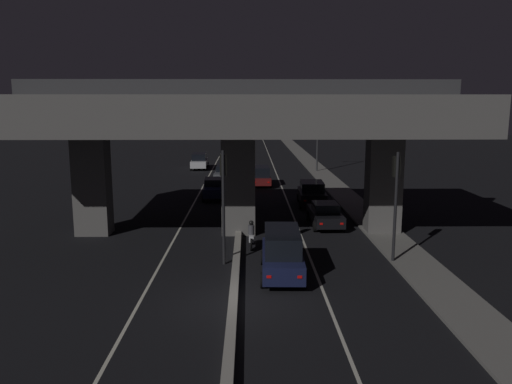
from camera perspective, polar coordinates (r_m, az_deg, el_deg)
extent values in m
plane|color=black|center=(18.90, -2.60, -12.64)|extent=(200.00, 200.00, 0.00)
cube|color=beige|center=(53.09, -5.26, 2.14)|extent=(0.12, 126.00, 0.00)
cube|color=beige|center=(53.01, 2.33, 2.16)|extent=(0.12, 126.00, 0.00)
cube|color=gray|center=(52.91, -1.47, 2.31)|extent=(0.33, 126.00, 0.30)
cube|color=slate|center=(46.63, 8.61, 1.04)|extent=(2.17, 126.00, 0.13)
cube|color=#5B5956|center=(29.32, -18.22, 0.87)|extent=(1.86, 1.37, 5.72)
cube|color=#5B5956|center=(28.99, 14.36, 0.96)|extent=(1.86, 1.37, 5.72)
cube|color=#5B5956|center=(27.99, -2.02, 0.95)|extent=(1.86, 1.37, 5.72)
cube|color=#5B5956|center=(27.64, -2.07, 8.84)|extent=(24.20, 11.13, 1.97)
cube|color=#333335|center=(27.64, -2.09, 11.82)|extent=(24.20, 0.40, 0.90)
cylinder|color=black|center=(22.59, -3.73, -1.87)|extent=(0.14, 0.14, 5.26)
cube|color=black|center=(22.44, -3.77, 3.11)|extent=(0.30, 0.28, 0.95)
sphere|color=red|center=(22.56, -3.76, 3.90)|extent=(0.18, 0.18, 0.18)
sphere|color=black|center=(22.59, -3.75, 3.15)|extent=(0.18, 0.18, 0.18)
sphere|color=black|center=(22.63, -3.74, 2.41)|extent=(0.18, 0.18, 0.18)
cylinder|color=black|center=(23.53, 15.64, -1.86)|extent=(0.14, 0.14, 5.16)
cube|color=black|center=(23.40, 15.74, 2.81)|extent=(0.30, 0.28, 0.95)
sphere|color=red|center=(23.51, 15.67, 3.57)|extent=(0.18, 0.18, 0.18)
sphere|color=black|center=(23.54, 15.64, 2.86)|extent=(0.18, 0.18, 0.18)
sphere|color=black|center=(23.58, 15.60, 2.14)|extent=(0.18, 0.18, 0.18)
cylinder|color=#2D2D30|center=(54.05, 7.05, 6.58)|extent=(0.18, 0.18, 8.15)
cylinder|color=#2D2D30|center=(53.82, 5.89, 10.77)|extent=(2.32, 0.10, 0.10)
ellipsoid|color=#F2B759|center=(53.69, 4.64, 10.69)|extent=(0.56, 0.32, 0.24)
cube|color=#141938|center=(21.58, 3.00, -7.74)|extent=(1.81, 4.53, 0.76)
cube|color=black|center=(21.45, 3.01, -5.56)|extent=(1.57, 3.27, 0.89)
cylinder|color=black|center=(23.08, 0.79, -7.51)|extent=(0.22, 0.65, 0.64)
cylinder|color=black|center=(23.14, 4.91, -7.50)|extent=(0.22, 0.65, 0.64)
cylinder|color=black|center=(20.28, 0.80, -10.04)|extent=(0.22, 0.65, 0.64)
cylinder|color=black|center=(20.35, 5.51, -10.02)|extent=(0.22, 0.65, 0.64)
cube|color=red|center=(19.42, 1.50, -9.67)|extent=(0.18, 0.04, 0.11)
cube|color=red|center=(19.47, 5.02, -9.65)|extent=(0.18, 0.04, 0.11)
cube|color=black|center=(30.41, 7.88, -2.70)|extent=(1.74, 4.39, 0.62)
cube|color=black|center=(30.19, 7.94, -1.70)|extent=(1.49, 1.77, 0.50)
cylinder|color=black|center=(31.74, 5.99, -2.69)|extent=(0.21, 0.63, 0.62)
cylinder|color=black|center=(32.00, 8.86, -2.65)|extent=(0.21, 0.63, 0.62)
cylinder|color=black|center=(28.97, 6.76, -3.95)|extent=(0.21, 0.63, 0.62)
cylinder|color=black|center=(29.26, 9.91, -3.89)|extent=(0.21, 0.63, 0.62)
cube|color=red|center=(28.21, 7.47, -3.63)|extent=(0.18, 0.03, 0.11)
cube|color=red|center=(28.42, 9.78, -3.59)|extent=(0.18, 0.03, 0.11)
cube|color=black|center=(36.35, 6.39, -0.45)|extent=(1.97, 4.09, 0.77)
cube|color=black|center=(36.23, 6.42, 0.67)|extent=(1.69, 2.48, 0.67)
cylinder|color=black|center=(37.66, 4.86, -0.66)|extent=(0.22, 0.62, 0.61)
cylinder|color=black|center=(37.81, 7.55, -0.66)|extent=(0.22, 0.62, 0.61)
cylinder|color=black|center=(35.06, 5.12, -1.46)|extent=(0.22, 0.62, 0.61)
cylinder|color=black|center=(35.22, 8.01, -1.47)|extent=(0.22, 0.62, 0.61)
cube|color=red|center=(34.31, 5.63, -1.00)|extent=(0.18, 0.04, 0.11)
cube|color=red|center=(34.43, 7.74, -1.01)|extent=(0.18, 0.04, 0.11)
cube|color=#591414|center=(44.71, 0.53, 1.47)|extent=(1.78, 3.95, 0.59)
cube|color=black|center=(44.71, 0.52, 2.39)|extent=(1.55, 2.85, 0.84)
cylinder|color=black|center=(46.01, -0.58, 1.34)|extent=(0.21, 0.62, 0.61)
cylinder|color=black|center=(46.08, 1.48, 1.35)|extent=(0.21, 0.62, 0.61)
cylinder|color=black|center=(43.45, -0.49, 0.82)|extent=(0.21, 0.62, 0.61)
cylinder|color=black|center=(43.53, 1.69, 0.83)|extent=(0.21, 0.62, 0.61)
cube|color=red|center=(42.74, -0.15, 1.11)|extent=(0.18, 0.03, 0.11)
cube|color=red|center=(42.80, 1.44, 1.11)|extent=(0.18, 0.03, 0.11)
cube|color=#141938|center=(38.85, -4.75, 0.25)|extent=(1.91, 4.06, 0.68)
cube|color=black|center=(38.95, -4.76, 1.18)|extent=(1.60, 1.98, 0.53)
cylinder|color=black|center=(37.61, -3.50, -0.59)|extent=(0.23, 0.71, 0.70)
cylinder|color=black|center=(37.64, -6.05, -0.61)|extent=(0.23, 0.71, 0.70)
cylinder|color=black|center=(40.19, -3.52, 0.11)|extent=(0.23, 0.71, 0.70)
cylinder|color=black|center=(40.22, -5.90, 0.08)|extent=(0.23, 0.71, 0.70)
cube|color=white|center=(40.83, -3.86, 0.60)|extent=(0.18, 0.04, 0.11)
cube|color=white|center=(40.85, -5.54, 0.58)|extent=(0.18, 0.04, 0.11)
cube|color=#515459|center=(47.96, -3.54, 2.04)|extent=(1.98, 4.68, 0.59)
cube|color=black|center=(48.00, -3.54, 2.73)|extent=(1.68, 1.90, 0.54)
cylinder|color=black|center=(46.43, -2.57, 1.42)|extent=(0.22, 0.63, 0.63)
cylinder|color=black|center=(46.57, -4.79, 1.42)|extent=(0.22, 0.63, 0.63)
cylinder|color=black|center=(49.45, -2.36, 1.95)|extent=(0.22, 0.63, 0.63)
cylinder|color=black|center=(49.58, -4.45, 1.95)|extent=(0.22, 0.63, 0.63)
cube|color=white|center=(50.22, -2.61, 2.31)|extent=(0.18, 0.04, 0.11)
cube|color=white|center=(50.32, -4.08, 2.31)|extent=(0.18, 0.04, 0.11)
cube|color=silver|center=(57.02, -6.48, 3.33)|extent=(1.85, 4.76, 0.71)
cube|color=black|center=(56.94, -6.49, 4.05)|extent=(1.59, 2.87, 0.74)
cylinder|color=black|center=(55.46, -5.72, 2.78)|extent=(0.22, 0.61, 0.61)
cylinder|color=black|center=(55.59, -7.45, 2.76)|extent=(0.22, 0.61, 0.61)
cylinder|color=black|center=(58.55, -5.54, 3.17)|extent=(0.22, 0.61, 0.61)
cylinder|color=black|center=(58.67, -7.19, 3.15)|extent=(0.22, 0.61, 0.61)
cube|color=white|center=(59.34, -5.73, 3.50)|extent=(0.18, 0.03, 0.11)
cube|color=white|center=(59.42, -6.90, 3.49)|extent=(0.18, 0.03, 0.11)
cylinder|color=black|center=(26.29, -0.54, -5.34)|extent=(0.08, 0.62, 0.62)
cylinder|color=black|center=(25.17, -0.54, -6.04)|extent=(0.10, 0.62, 0.62)
cube|color=silver|center=(25.67, -0.54, -5.21)|extent=(0.24, 0.88, 0.32)
cylinder|color=#3F3F44|center=(25.57, -0.55, -4.33)|extent=(0.32, 0.32, 0.49)
sphere|color=black|center=(25.48, -0.55, -3.53)|extent=(0.24, 0.24, 0.24)
cube|color=red|center=(25.07, -0.54, -5.59)|extent=(0.08, 0.03, 0.08)
cylinder|color=black|center=(34.98, -0.38, -1.47)|extent=(0.10, 0.59, 0.58)
cylinder|color=black|center=(33.66, -0.46, -1.94)|extent=(0.12, 0.59, 0.58)
cube|color=navy|center=(34.28, -0.42, -1.34)|extent=(0.28, 1.04, 0.32)
cylinder|color=maroon|center=(34.19, -0.42, -0.64)|extent=(0.33, 0.33, 0.54)
sphere|color=#B21919|center=(34.12, -0.42, 0.01)|extent=(0.24, 0.24, 0.24)
cube|color=red|center=(33.56, -0.46, -1.59)|extent=(0.08, 0.03, 0.08)
cylinder|color=#2D261E|center=(31.78, 12.99, -2.52)|extent=(0.28, 0.28, 0.76)
cylinder|color=navy|center=(31.63, 13.04, -1.29)|extent=(0.33, 0.33, 0.63)
sphere|color=tan|center=(31.56, 13.07, -0.54)|extent=(0.21, 0.21, 0.21)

